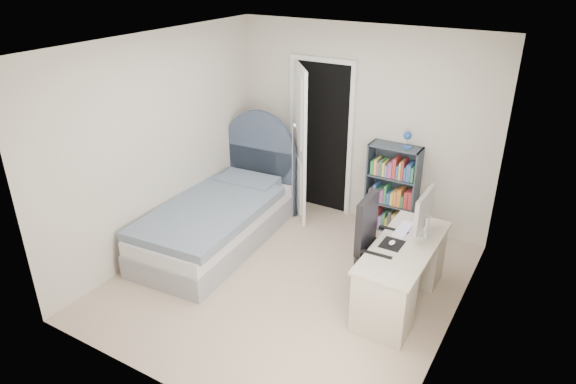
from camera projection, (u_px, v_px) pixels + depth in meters
The scene contains 8 objects.
room_shell at pixel (289, 175), 5.05m from camera, with size 3.50×3.70×2.60m.
door at pixel (307, 139), 6.66m from camera, with size 0.92×0.66×2.06m.
bed at pixel (220, 217), 6.24m from camera, with size 1.21×2.32×1.39m.
nightstand at pixel (254, 176), 7.18m from camera, with size 0.40×0.40×0.59m.
floor_lamp at pixel (293, 179), 6.72m from camera, with size 0.19×0.19×1.32m.
bookcase at pixel (392, 192), 6.42m from camera, with size 0.63×0.27×1.34m.
desk at pixel (402, 271), 5.08m from camera, with size 0.56×1.39×1.14m.
office_chair at pixel (378, 246), 5.06m from camera, with size 0.57×0.59×1.12m.
Camera 1 is at (2.35, -4.00, 3.25)m, focal length 32.00 mm.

